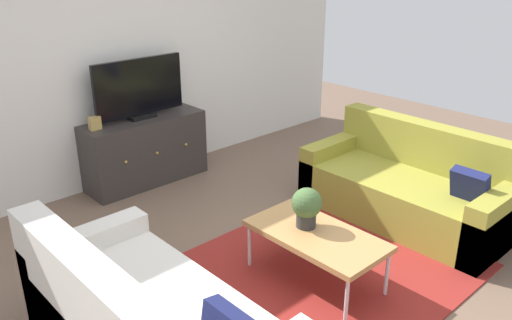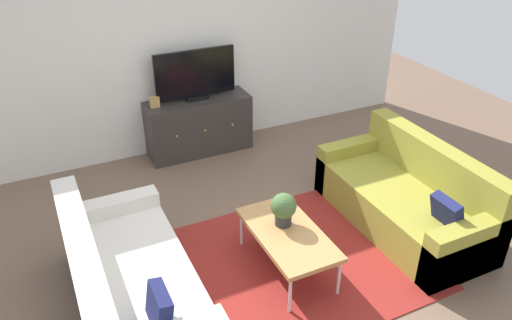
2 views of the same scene
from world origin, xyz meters
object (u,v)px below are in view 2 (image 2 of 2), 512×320
Objects in this scene: flat_screen_tv at (195,75)px; couch_left_side at (124,287)px; couch_right_side at (409,199)px; mantel_clock at (155,102)px; tv_console at (199,126)px; coffee_table at (288,235)px; potted_plant at (284,208)px.

couch_left_side is at bearing -121.95° from flat_screen_tv.
mantel_clock is (-1.92, 2.37, 0.50)m from couch_right_side.
tv_console is at bearing -90.00° from flat_screen_tv.
couch_left_side is 1.80× the size of coffee_table.
flat_screen_tv is at bearing 90.00° from tv_console.
flat_screen_tv is (1.49, 2.39, 0.74)m from couch_left_side.
couch_left_side is 2.61m from mantel_clock.
couch_left_side reaches higher than potted_plant.
couch_right_side is at bearing 0.00° from couch_left_side.
potted_plant is at bearing 178.58° from couch_right_side.
couch_right_side is 2.75m from tv_console.
couch_right_side is 1.46m from potted_plant.
potted_plant reaches higher than tv_console.
couch_left_side is 2.88m from couch_right_side.
tv_console is at bearing 120.25° from couch_right_side.
couch_right_side is 14.36× the size of mantel_clock.
couch_left_side is 1.48m from potted_plant.
couch_left_side is at bearing 176.66° from coffee_table.
couch_right_side is at bearing 3.31° from coffee_table.
potted_plant is at bearing -91.11° from flat_screen_tv.
couch_right_side is 1.86× the size of flat_screen_tv.
coffee_table is 0.80× the size of tv_console.
potted_plant is 2.40m from flat_screen_tv.
mantel_clock is (-0.49, 2.34, 0.19)m from potted_plant.
mantel_clock is (-0.53, 0.00, 0.42)m from tv_console.
couch_left_side reaches higher than mantel_clock.
couch_right_side is 6.00× the size of potted_plant.
potted_plant is at bearing -78.25° from mantel_clock.
couch_left_side is 6.00× the size of potted_plant.
flat_screen_tv is at bearing 88.89° from potted_plant.
potted_plant is 2.39× the size of mantel_clock.
couch_left_side is 2.92m from flat_screen_tv.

